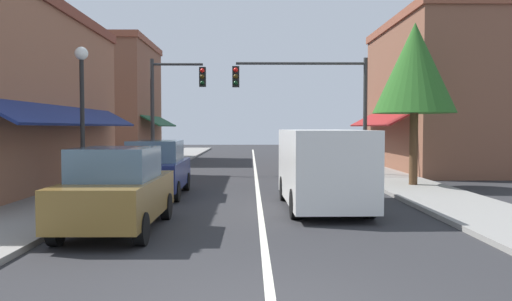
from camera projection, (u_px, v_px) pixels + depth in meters
name	position (u px, v px, depth m)	size (l,w,h in m)	color
ground_plane	(256.00, 174.00, 23.85)	(80.00, 80.00, 0.00)	#28282B
sidewalk_left	(138.00, 173.00, 23.79)	(2.60, 56.00, 0.12)	gray
sidewalk_right	(373.00, 173.00, 23.91)	(2.60, 56.00, 0.12)	gray
lane_center_stripe	(256.00, 174.00, 23.85)	(0.14, 52.00, 0.01)	silver
storefront_right_block	(433.00, 96.00, 25.78)	(5.63, 10.20, 7.56)	brown
storefront_far_left	(111.00, 101.00, 33.55)	(6.48, 8.20, 7.80)	brown
parked_car_nearest_left	(117.00, 190.00, 10.73)	(1.80, 4.11, 1.77)	brown
parked_car_second_left	(156.00, 169.00, 16.23)	(1.82, 4.12, 1.77)	navy
van_in_lane	(322.00, 166.00, 13.75)	(2.08, 5.22, 2.12)	silver
traffic_signal_mast_arm	(316.00, 94.00, 22.33)	(5.92, 0.50, 5.23)	#333333
traffic_signal_left_corner	(170.00, 99.00, 23.63)	(2.59, 0.50, 5.35)	#333333
street_lamp_left_near	(82.00, 98.00, 13.97)	(0.36, 0.36, 4.38)	black
tree_right_near	(415.00, 69.00, 18.26)	(2.94, 2.94, 5.93)	#4C331E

